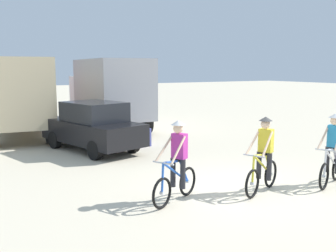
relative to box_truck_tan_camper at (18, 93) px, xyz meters
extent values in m
plane|color=beige|center=(3.35, -10.85, -1.87)|extent=(120.00, 120.00, 0.00)
cube|color=#CCB78E|center=(-0.07, -0.57, 0.13)|extent=(3.01, 5.45, 2.70)
cube|color=#B21E1E|center=(0.34, 2.80, -0.37)|extent=(2.36, 1.75, 2.00)
cube|color=black|center=(0.42, 3.50, -0.02)|extent=(2.02, 0.32, 0.80)
cylinder|color=black|center=(1.34, 2.58, -1.37)|extent=(0.44, 1.03, 1.00)
cylinder|color=black|center=(0.74, -2.37, -1.37)|extent=(0.44, 1.03, 1.00)
cube|color=#9E9EA3|center=(4.15, -0.50, 0.13)|extent=(2.75, 5.35, 2.70)
cube|color=silver|center=(4.38, 2.89, -0.37)|extent=(2.30, 1.65, 2.00)
cube|color=black|center=(4.43, 3.59, -0.02)|extent=(2.02, 0.22, 0.80)
cylinder|color=black|center=(3.36, 2.86, -1.37)|extent=(0.39, 1.02, 1.00)
cylinder|color=black|center=(5.40, 2.72, -1.37)|extent=(0.39, 1.02, 1.00)
cylinder|color=black|center=(3.02, -2.12, -1.37)|extent=(0.39, 1.02, 1.00)
cylinder|color=black|center=(5.06, -2.25, -1.37)|extent=(0.39, 1.02, 1.00)
cube|color=black|center=(1.71, -4.57, -1.17)|extent=(2.74, 4.50, 0.76)
cube|color=black|center=(1.74, -4.71, -0.45)|extent=(2.07, 2.43, 0.68)
cylinder|color=black|center=(0.63, -3.50, -1.55)|extent=(0.37, 0.67, 0.64)
cylinder|color=black|center=(2.14, -3.11, -1.55)|extent=(0.37, 0.67, 0.64)
cylinder|color=black|center=(1.27, -6.02, -1.55)|extent=(0.37, 0.67, 0.64)
cylinder|color=black|center=(2.78, -5.64, -1.55)|extent=(0.37, 0.67, 0.64)
torus|color=black|center=(0.95, -10.98, -1.53)|extent=(0.64, 0.35, 0.68)
cylinder|color=silver|center=(0.95, -10.98, -1.53)|extent=(0.11, 0.11, 0.08)
torus|color=black|center=(1.89, -10.53, -1.53)|extent=(0.64, 0.35, 0.68)
cylinder|color=silver|center=(1.89, -10.53, -1.53)|extent=(0.11, 0.11, 0.08)
cylinder|color=blue|center=(1.44, -10.74, -1.21)|extent=(0.95, 0.49, 0.68)
cylinder|color=blue|center=(1.29, -10.82, -0.93)|extent=(0.62, 0.33, 0.13)
cylinder|color=blue|center=(1.74, -10.60, -1.25)|extent=(0.37, 0.21, 0.59)
cylinder|color=blue|center=(0.97, -10.97, -1.21)|extent=(0.11, 0.09, 0.64)
cylinder|color=silver|center=(0.99, -10.96, -0.89)|extent=(0.26, 0.48, 0.04)
cube|color=black|center=(1.58, -10.68, -0.94)|extent=(0.27, 0.21, 0.06)
cube|color=#AD2D8C|center=(1.57, -10.69, -0.63)|extent=(0.32, 0.38, 0.56)
sphere|color=beige|center=(1.51, -10.71, -0.23)|extent=(0.22, 0.22, 0.22)
cone|color=silver|center=(1.51, -10.71, -0.10)|extent=(0.32, 0.32, 0.10)
cylinder|color=#26262B|center=(1.57, -10.83, -1.24)|extent=(0.12, 0.12, 0.66)
cylinder|color=#26262B|center=(1.46, -10.60, -1.24)|extent=(0.12, 0.12, 0.66)
cylinder|color=beige|center=(1.34, -11.00, -0.65)|extent=(0.57, 0.35, 0.53)
cylinder|color=beige|center=(1.18, -10.67, -0.65)|extent=(0.60, 0.28, 0.53)
torus|color=black|center=(3.06, -11.43, -1.53)|extent=(0.65, 0.31, 0.68)
cylinder|color=silver|center=(3.06, -11.43, -1.53)|extent=(0.10, 0.10, 0.08)
torus|color=black|center=(4.03, -11.03, -1.53)|extent=(0.65, 0.31, 0.68)
cylinder|color=silver|center=(4.03, -11.03, -1.53)|extent=(0.10, 0.10, 0.08)
cylinder|color=gold|center=(3.57, -11.22, -1.21)|extent=(0.97, 0.44, 0.68)
cylinder|color=gold|center=(3.41, -11.29, -0.93)|extent=(0.63, 0.30, 0.13)
cylinder|color=gold|center=(3.87, -11.10, -1.25)|extent=(0.38, 0.19, 0.59)
cylinder|color=gold|center=(3.09, -11.42, -1.21)|extent=(0.11, 0.08, 0.64)
cylinder|color=silver|center=(3.11, -11.41, -0.89)|extent=(0.23, 0.49, 0.04)
cube|color=black|center=(3.71, -11.16, -0.94)|extent=(0.27, 0.20, 0.06)
cube|color=gold|center=(3.70, -11.17, -0.63)|extent=(0.31, 0.37, 0.56)
sphere|color=beige|center=(3.64, -11.19, -0.23)|extent=(0.22, 0.22, 0.22)
cone|color=#333333|center=(3.64, -11.19, -0.10)|extent=(0.32, 0.32, 0.10)
cylinder|color=#26262B|center=(3.69, -11.31, -1.24)|extent=(0.12, 0.12, 0.66)
cylinder|color=#26262B|center=(3.59, -11.07, -1.24)|extent=(0.12, 0.12, 0.66)
cylinder|color=beige|center=(3.45, -11.46, -0.65)|extent=(0.59, 0.32, 0.53)
cylinder|color=beige|center=(3.31, -11.13, -0.65)|extent=(0.61, 0.25, 0.53)
torus|color=black|center=(4.99, -11.85, -1.53)|extent=(0.66, 0.30, 0.68)
cylinder|color=silver|center=(4.99, -11.85, -1.53)|extent=(0.10, 0.10, 0.08)
cylinder|color=silver|center=(5.50, -11.66, -1.21)|extent=(0.98, 0.42, 0.68)
cylinder|color=silver|center=(5.34, -11.72, -0.93)|extent=(0.63, 0.28, 0.13)
cylinder|color=silver|center=(5.81, -11.54, -1.25)|extent=(0.38, 0.19, 0.59)
cylinder|color=silver|center=(5.01, -11.84, -1.21)|extent=(0.11, 0.08, 0.64)
cylinder|color=silver|center=(5.04, -11.84, -0.89)|extent=(0.22, 0.50, 0.04)
cube|color=black|center=(5.65, -11.60, -0.94)|extent=(0.27, 0.20, 0.06)
cube|color=teal|center=(5.63, -11.61, -0.63)|extent=(0.30, 0.37, 0.56)
sphere|color=beige|center=(5.57, -11.63, -0.23)|extent=(0.22, 0.22, 0.22)
cone|color=silver|center=(5.57, -11.63, -0.10)|extent=(0.32, 0.32, 0.10)
cylinder|color=#26262B|center=(5.53, -11.51, -1.24)|extent=(0.12, 0.12, 0.66)
cylinder|color=beige|center=(5.25, -11.56, -0.65)|extent=(0.61, 0.23, 0.53)
cube|color=#4C5199|center=(3.49, -4.61, -1.53)|extent=(0.80, 0.86, 0.69)
camera|label=1|loc=(-2.95, -17.90, 1.08)|focal=41.89mm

